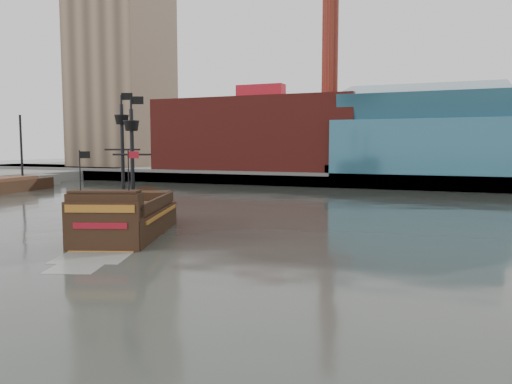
% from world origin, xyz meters
% --- Properties ---
extents(ground, '(400.00, 400.00, 0.00)m').
position_xyz_m(ground, '(0.00, 0.00, 0.00)').
color(ground, '#2C302A').
rests_on(ground, ground).
extents(promenade_far, '(220.00, 60.00, 2.00)m').
position_xyz_m(promenade_far, '(0.00, 92.00, 1.00)').
color(promenade_far, slate).
rests_on(promenade_far, ground).
extents(seawall, '(220.00, 1.00, 2.60)m').
position_xyz_m(seawall, '(0.00, 62.50, 1.30)').
color(seawall, '#4C4C49').
rests_on(seawall, ground).
extents(skyline, '(149.00, 45.00, 62.00)m').
position_xyz_m(skyline, '(5.21, 84.56, 24.55)').
color(skyline, '#786048').
rests_on(skyline, promenade_far).
extents(pirate_ship, '(10.71, 17.90, 12.87)m').
position_xyz_m(pirate_ship, '(-9.10, 9.15, 1.17)').
color(pirate_ship, black).
rests_on(pirate_ship, ground).
extents(docked_vessel, '(8.71, 21.60, 14.33)m').
position_xyz_m(docked_vessel, '(-51.02, 33.02, 0.91)').
color(docked_vessel, black).
rests_on(docked_vessel, ground).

